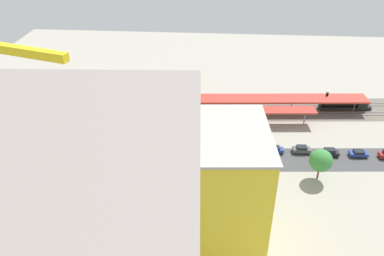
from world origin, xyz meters
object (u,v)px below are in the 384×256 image
object	(u,v)px
construction_building	(141,192)
street_tree_1	(321,161)
box_truck_0	(108,174)
street_tree_2	(159,155)
parked_car_3	(301,150)
traffic_light	(254,133)
street_tree_3	(128,150)
street_tree_0	(235,153)
box_truck_2	(238,185)
locomotive	(346,103)
platform_canopy_near	(218,110)
box_truck_1	(231,188)
parked_car_4	(274,150)
parked_car_2	(329,153)
platform_canopy_far	(261,99)
parked_car_1	(358,154)

from	to	relation	value
construction_building	street_tree_1	world-z (taller)	construction_building
box_truck_0	street_tree_2	world-z (taller)	street_tree_2
parked_car_3	traffic_light	world-z (taller)	traffic_light
construction_building	street_tree_3	world-z (taller)	construction_building
street_tree_0	street_tree_2	xyz separation A→B (m)	(16.10, 1.32, -0.25)
traffic_light	parked_car_3	bearing A→B (deg)	176.92
construction_building	box_truck_2	bearing A→B (deg)	-144.44
locomotive	street_tree_2	distance (m)	57.85
box_truck_2	platform_canopy_near	bearing A→B (deg)	-80.50
box_truck_1	box_truck_2	distance (m)	1.75
parked_car_4	box_truck_2	size ratio (longest dim) A/B	0.48
platform_canopy_near	construction_building	xyz separation A→B (m)	(11.92, 40.42, 6.73)
parked_car_2	traffic_light	distance (m)	17.75
parked_car_2	street_tree_3	size ratio (longest dim) A/B	0.57
parked_car_2	street_tree_1	bearing A→B (deg)	63.39
parked_car_4	box_truck_1	bearing A→B (deg)	56.90
platform_canopy_far	parked_car_3	distance (m)	21.39
parked_car_2	parked_car_4	distance (m)	12.53
platform_canopy_near	box_truck_1	xyz separation A→B (m)	(-3.11, 27.77, -2.38)
platform_canopy_near	parked_car_4	xyz separation A→B (m)	(-13.35, 12.07, -3.38)
parked_car_1	box_truck_1	xyz separation A→B (m)	(29.44, 15.68, 1.04)
platform_canopy_near	street_tree_0	size ratio (longest dim) A/B	6.99
parked_car_1	locomotive	bearing A→B (deg)	-97.25
street_tree_1	box_truck_2	bearing A→B (deg)	17.87
parked_car_1	construction_building	distance (m)	53.70
parked_car_3	street_tree_2	size ratio (longest dim) A/B	0.59
platform_canopy_far	parked_car_3	xyz separation A→B (m)	(-8.14, 19.53, -3.08)
street_tree_3	parked_car_2	bearing A→B (deg)	-168.78
platform_canopy_far	parked_car_3	world-z (taller)	platform_canopy_far
construction_building	traffic_light	world-z (taller)	construction_building
parked_car_1	street_tree_2	xyz separation A→B (m)	(44.78, 9.34, 3.94)
parked_car_4	locomotive	bearing A→B (deg)	-133.70
street_tree_3	street_tree_2	bearing A→B (deg)	178.27
platform_canopy_far	box_truck_2	bearing A→B (deg)	78.39
parked_car_2	locomotive	bearing A→B (deg)	-112.27
street_tree_1	platform_canopy_near	bearing A→B (deg)	-44.61
locomotive	street_tree_1	distance (m)	35.35
construction_building	street_tree_2	bearing A→B (deg)	-93.53
parked_car_1	parked_car_2	world-z (taller)	parked_car_2
box_truck_0	parked_car_2	bearing A→B (deg)	-165.04
platform_canopy_near	street_tree_3	bearing A→B (deg)	48.63
platform_canopy_near	construction_building	distance (m)	42.68
street_tree_1	street_tree_3	distance (m)	40.18
platform_canopy_near	box_truck_2	bearing A→B (deg)	99.50
parked_car_4	street_tree_2	bearing A→B (deg)	20.13
box_truck_1	box_truck_2	xyz separation A→B (m)	(-1.36, -1.10, -0.07)
parked_car_1	construction_building	bearing A→B (deg)	32.50
street_tree_1	street_tree_2	size ratio (longest dim) A/B	1.02
locomotive	traffic_light	xyz separation A→B (m)	(26.97, 22.10, 2.59)
box_truck_2	street_tree_1	distance (m)	18.13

